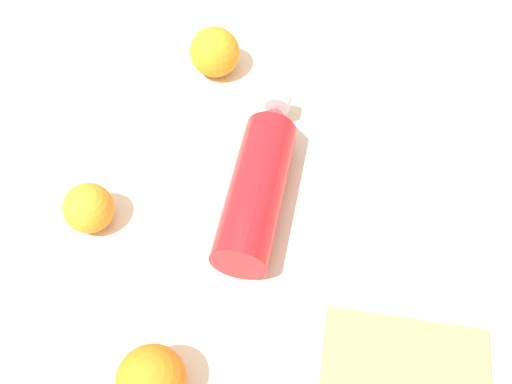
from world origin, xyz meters
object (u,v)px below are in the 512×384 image
(orange_0, at_px, (151,380))
(orange_2, at_px, (215,52))
(orange_1, at_px, (89,208))
(water_bottle, at_px, (259,178))

(orange_0, height_order, orange_2, same)
(orange_0, xyz_separation_m, orange_2, (-0.49, -0.16, 0.00))
(orange_1, distance_m, orange_2, 0.33)
(water_bottle, height_order, orange_0, orange_0)
(water_bottle, height_order, orange_1, water_bottle)
(water_bottle, xyz_separation_m, orange_0, (0.30, 0.00, 0.00))
(orange_2, bearing_deg, water_bottle, 39.94)
(orange_0, relative_size, orange_1, 1.16)
(orange_1, bearing_deg, orange_2, 175.35)
(orange_1, height_order, orange_2, orange_2)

